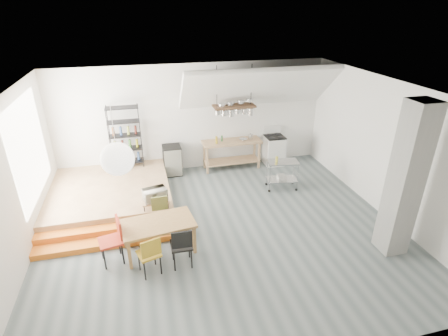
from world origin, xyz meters
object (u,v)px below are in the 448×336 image
object	(u,v)px
stove	(274,150)
mini_fridge	(172,160)
dining_table	(158,226)
rolling_cart	(282,171)

from	to	relation	value
stove	mini_fridge	xyz separation A→B (m)	(-3.23, 0.04, -0.03)
dining_table	rolling_cart	distance (m)	4.02
rolling_cart	mini_fridge	bearing A→B (deg)	158.65
dining_table	rolling_cart	xyz separation A→B (m)	(3.53, 1.92, -0.08)
rolling_cart	mini_fridge	size ratio (longest dim) A/B	0.99
stove	dining_table	xyz separation A→B (m)	(-3.92, -3.54, 0.14)
rolling_cart	mini_fridge	xyz separation A→B (m)	(-2.84, 1.66, -0.08)
stove	rolling_cart	world-z (taller)	stove
stove	rolling_cart	size ratio (longest dim) A/B	1.32
stove	mini_fridge	size ratio (longest dim) A/B	1.31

